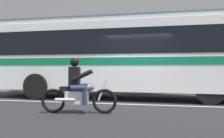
% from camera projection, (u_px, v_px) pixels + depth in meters
% --- Properties ---
extents(ground_plane, '(60.00, 60.00, 0.00)m').
position_uv_depth(ground_plane, '(137.00, 102.00, 10.57)').
color(ground_plane, black).
extents(sidewalk_curb, '(28.00, 3.80, 0.15)m').
position_uv_depth(sidewalk_curb, '(152.00, 90.00, 15.51)').
color(sidewalk_curb, gray).
rests_on(sidewalk_curb, ground_plane).
extents(lane_center_stripe, '(26.60, 0.14, 0.01)m').
position_uv_depth(lane_center_stripe, '(134.00, 104.00, 9.99)').
color(lane_center_stripe, silver).
rests_on(lane_center_stripe, ground_plane).
extents(transit_bus, '(11.47, 2.84, 3.22)m').
position_uv_depth(transit_bus, '(128.00, 53.00, 11.86)').
color(transit_bus, white).
rests_on(transit_bus, ground_plane).
extents(motorcycle_with_rider, '(2.12, 0.74, 1.56)m').
position_uv_depth(motorcycle_with_rider, '(78.00, 90.00, 8.05)').
color(motorcycle_with_rider, black).
rests_on(motorcycle_with_rider, ground_plane).
extents(fire_hydrant, '(0.22, 0.30, 0.75)m').
position_uv_depth(fire_hydrant, '(211.00, 83.00, 13.96)').
color(fire_hydrant, '#4C8C3F').
rests_on(fire_hydrant, sidewalk_curb).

